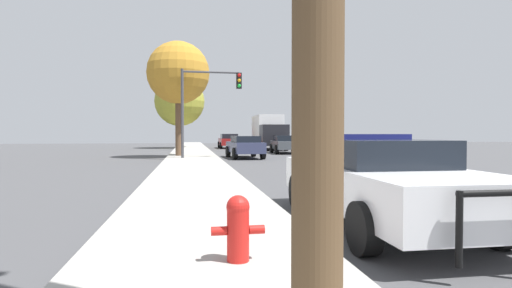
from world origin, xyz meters
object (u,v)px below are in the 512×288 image
box_truck (268,131)px  tree_sidewalk_far (180,101)px  tree_sidewalk_mid (178,73)px  traffic_light (207,95)px  car_background_midblock (245,146)px  car_background_distant (229,141)px  police_car (377,178)px  fire_hydrant (238,226)px  car_background_oncoming (285,144)px

box_truck → tree_sidewalk_far: (-8.17, 4.13, 2.98)m
tree_sidewalk_mid → traffic_light: bearing=-54.1°
car_background_midblock → tree_sidewalk_far: bearing=101.4°
tree_sidewalk_mid → car_background_distant: bearing=72.8°
car_background_distant → car_background_midblock: bearing=-91.7°
box_truck → car_background_distant: bearing=-42.8°
police_car → car_background_distant: (0.83, 33.43, -0.00)m
police_car → tree_sidewalk_far: tree_sidewalk_far is taller
traffic_light → box_truck: size_ratio=0.63×
car_background_distant → tree_sidewalk_far: bearing=171.4°
traffic_light → car_background_midblock: 3.93m
car_background_distant → car_background_midblock: car_background_distant is taller
car_background_midblock → tree_sidewalk_far: (-4.24, 16.49, 3.93)m
fire_hydrant → car_background_distant: car_background_distant is taller
fire_hydrant → car_background_midblock: size_ratio=0.17×
tree_sidewalk_mid → tree_sidewalk_far: size_ratio=1.00×
police_car → tree_sidewalk_mid: (-3.73, 18.73, 4.42)m
traffic_light → fire_hydrant: bearing=-91.5°
car_background_distant → car_background_oncoming: bearing=-72.9°
car_background_distant → car_background_oncoming: 11.09m
car_background_distant → tree_sidewalk_mid: size_ratio=0.67×
police_car → tree_sidewalk_far: (-4.00, 34.20, 3.90)m
car_background_midblock → box_truck: 13.00m
police_car → traffic_light: 16.86m
car_background_midblock → tree_sidewalk_mid: 6.05m
car_background_oncoming → tree_sidewalk_mid: size_ratio=0.60×
car_background_distant → tree_sidewalk_far: 6.26m
tree_sidewalk_mid → tree_sidewalk_far: (-0.27, 15.46, -0.52)m
police_car → car_background_oncoming: bearing=-99.3°
car_background_oncoming → car_background_midblock: bearing=57.2°
traffic_light → box_truck: bearing=65.2°
police_car → car_background_distant: size_ratio=1.11×
fire_hydrant → box_truck: box_truck is taller
police_car → tree_sidewalk_far: size_ratio=0.75×
box_truck → car_background_oncoming: bearing=91.0°
tree_sidewalk_mid → car_background_oncoming: bearing=27.8°
fire_hydrant → car_background_distant: bearing=84.5°
police_car → car_background_oncoming: size_ratio=1.25×
car_background_distant → tree_sidewalk_far: (-4.83, 0.77, 3.90)m
box_truck → car_background_midblock: bearing=74.7°
box_truck → police_car: bearing=84.5°
car_background_distant → tree_sidewalk_mid: 16.01m
traffic_light → police_car: bearing=-82.7°
fire_hydrant → traffic_light: bearing=88.5°
tree_sidewalk_mid → car_background_midblock: bearing=-14.5°
fire_hydrant → tree_sidewalk_mid: size_ratio=0.10×
car_background_midblock → car_background_oncoming: size_ratio=1.02×
box_truck → tree_sidewalk_far: bearing=-24.5°
traffic_light → car_background_midblock: (2.34, 1.23, -2.91)m
traffic_light → car_background_midblock: size_ratio=1.16×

